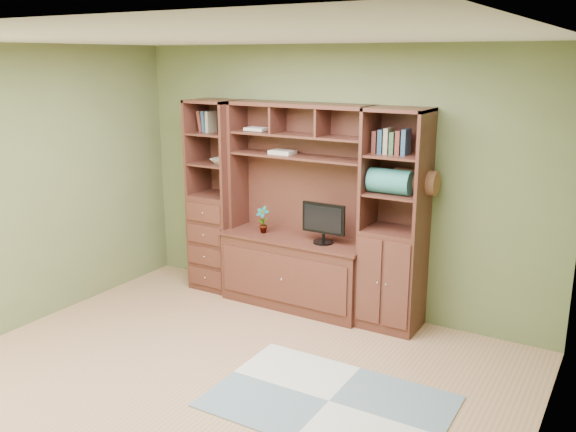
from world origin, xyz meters
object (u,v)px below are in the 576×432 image
Objects in this scene: right_tower at (394,221)px; left_tower at (216,196)px; monitor at (324,216)px; center_hutch at (295,208)px.

left_tower is at bearing 180.00° from right_tower.
center_hutch is at bearing 173.81° from monitor.
center_hutch and left_tower have the same top height.
monitor is (0.34, -0.03, -0.02)m from center_hutch.
right_tower is at bearing 5.95° from monitor.
right_tower is 0.69m from monitor.
right_tower is at bearing 2.23° from center_hutch.
right_tower is (1.02, 0.04, 0.00)m from center_hutch.
center_hutch is 1.00× the size of left_tower.
center_hutch and right_tower have the same top height.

